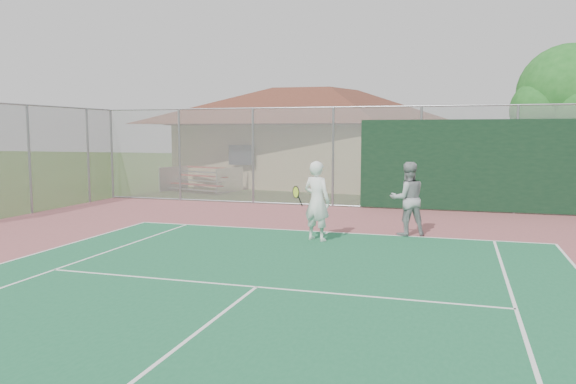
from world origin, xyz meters
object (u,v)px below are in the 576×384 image
(bleachers, at_px, (201,179))
(player_grey_back, at_px, (408,199))
(tree, at_px, (572,98))
(player_white_front, at_px, (317,202))
(clubhouse, at_px, (316,127))

(bleachers, height_order, player_grey_back, player_grey_back)
(tree, height_order, player_white_front, tree)
(player_white_front, bearing_deg, tree, -107.81)
(clubhouse, distance_m, tree, 12.20)
(tree, xyz_separation_m, player_grey_back, (-4.94, -7.50, -2.89))
(bleachers, relative_size, tree, 0.57)
(player_white_front, bearing_deg, player_grey_back, -126.08)
(bleachers, bearing_deg, clubhouse, 69.14)
(bleachers, height_order, player_white_front, player_white_front)
(bleachers, xyz_separation_m, player_grey_back, (9.75, -8.30, 0.37))
(tree, xyz_separation_m, player_white_front, (-6.99, -8.85, -2.86))
(bleachers, bearing_deg, player_white_front, -33.64)
(bleachers, relative_size, player_white_front, 1.73)
(player_grey_back, bearing_deg, bleachers, -64.08)
(clubhouse, xyz_separation_m, bleachers, (-4.02, -5.04, -2.32))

